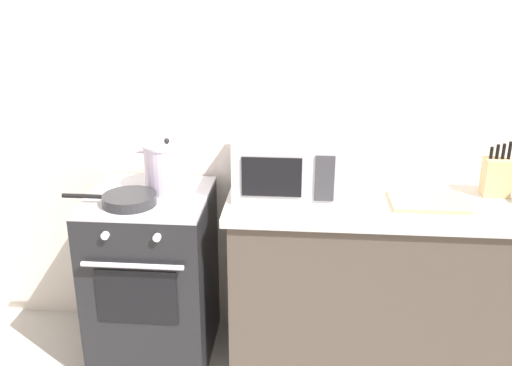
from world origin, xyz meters
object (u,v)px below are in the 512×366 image
(frying_pan, at_px, (128,199))
(cutting_board, at_px, (428,202))
(stove, at_px, (153,276))
(knife_block, at_px, (497,176))
(stock_pot, at_px, (168,167))
(microwave, at_px, (286,165))

(frying_pan, bearing_deg, cutting_board, 5.13)
(stove, relative_size, knife_block, 3.31)
(stock_pot, xyz_separation_m, frying_pan, (-0.15, -0.21, -0.10))
(knife_block, bearing_deg, microwave, -176.58)
(stock_pot, bearing_deg, frying_pan, -126.20)
(stock_pot, height_order, microwave, microwave)
(stock_pot, relative_size, microwave, 0.65)
(frying_pan, distance_m, knife_block, 1.80)
(microwave, height_order, knife_block, microwave)
(stove, distance_m, knife_block, 1.81)
(stock_pot, relative_size, cutting_board, 0.91)
(stock_pot, relative_size, frying_pan, 0.72)
(cutting_board, distance_m, knife_block, 0.39)
(stove, xyz_separation_m, stock_pot, (0.09, 0.08, 0.58))
(microwave, bearing_deg, stock_pot, 179.92)
(knife_block, bearing_deg, cutting_board, -158.20)
(microwave, bearing_deg, cutting_board, -6.49)
(stove, distance_m, cutting_board, 1.45)
(stove, height_order, knife_block, knife_block)
(stock_pot, xyz_separation_m, microwave, (0.59, -0.00, 0.03))
(frying_pan, distance_m, microwave, 0.78)
(cutting_board, bearing_deg, frying_pan, -174.87)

